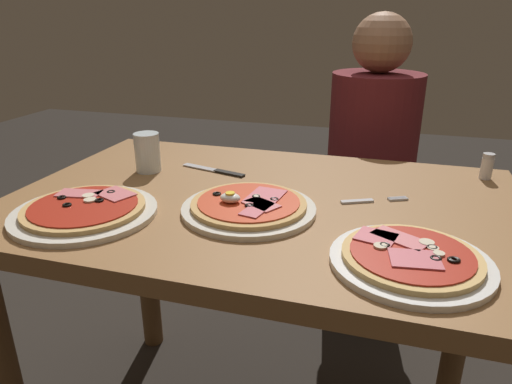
# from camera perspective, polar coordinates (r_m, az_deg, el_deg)

# --- Properties ---
(dining_table) EXTENTS (1.17, 0.77, 0.78)m
(dining_table) POSITION_cam_1_polar(r_m,az_deg,el_deg) (1.13, 0.90, -6.97)
(dining_table) COLOR olive
(dining_table) RESTS_ON ground
(pizza_foreground) EXTENTS (0.29, 0.29, 0.05)m
(pizza_foreground) POSITION_cam_1_polar(r_m,az_deg,el_deg) (0.99, -0.91, -1.78)
(pizza_foreground) COLOR silver
(pizza_foreground) RESTS_ON dining_table
(pizza_across_left) EXTENTS (0.30, 0.30, 0.03)m
(pizza_across_left) POSITION_cam_1_polar(r_m,az_deg,el_deg) (1.04, -20.32, -2.12)
(pizza_across_left) COLOR silver
(pizza_across_left) RESTS_ON dining_table
(pizza_across_right) EXTENTS (0.27, 0.27, 0.03)m
(pizza_across_right) POSITION_cam_1_polar(r_m,az_deg,el_deg) (0.83, 18.48, -7.80)
(pizza_across_right) COLOR white
(pizza_across_right) RESTS_ON dining_table
(water_glass_near) EXTENTS (0.07, 0.07, 0.10)m
(water_glass_near) POSITION_cam_1_polar(r_m,az_deg,el_deg) (1.27, -13.18, 4.45)
(water_glass_near) COLOR silver
(water_glass_near) RESTS_ON dining_table
(fork) EXTENTS (0.15, 0.08, 0.00)m
(fork) POSITION_cam_1_polar(r_m,az_deg,el_deg) (1.08, 13.74, -1.03)
(fork) COLOR silver
(fork) RESTS_ON dining_table
(knife) EXTENTS (0.19, 0.07, 0.01)m
(knife) POSITION_cam_1_polar(r_m,az_deg,el_deg) (1.25, -4.77, 2.61)
(knife) COLOR silver
(knife) RESTS_ON dining_table
(salt_shaker) EXTENTS (0.03, 0.03, 0.07)m
(salt_shaker) POSITION_cam_1_polar(r_m,az_deg,el_deg) (1.32, 26.53, 2.84)
(salt_shaker) COLOR white
(salt_shaker) RESTS_ON dining_table
(diner_person) EXTENTS (0.32, 0.32, 1.18)m
(diner_person) POSITION_cam_1_polar(r_m,az_deg,el_deg) (1.80, 13.66, 0.68)
(diner_person) COLOR black
(diner_person) RESTS_ON ground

